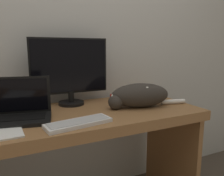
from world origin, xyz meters
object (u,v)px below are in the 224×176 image
Objects in this scene: laptop at (20,112)px; external_keyboard at (79,123)px; monitor at (70,70)px; cat at (139,95)px.

external_keyboard is at bearing -27.39° from laptop.
external_keyboard is at bearing -99.84° from monitor.
monitor reaches higher than laptop.
monitor is at bearing 71.19° from external_keyboard.
external_keyboard is (-0.07, -0.42, -0.22)m from monitor.
monitor is 0.49m from cat.
cat is at bearing 7.51° from laptop.
monitor is at bearing 43.75° from laptop.
cat is at bearing 10.73° from external_keyboard.
cat is (0.71, -0.04, 0.03)m from laptop.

